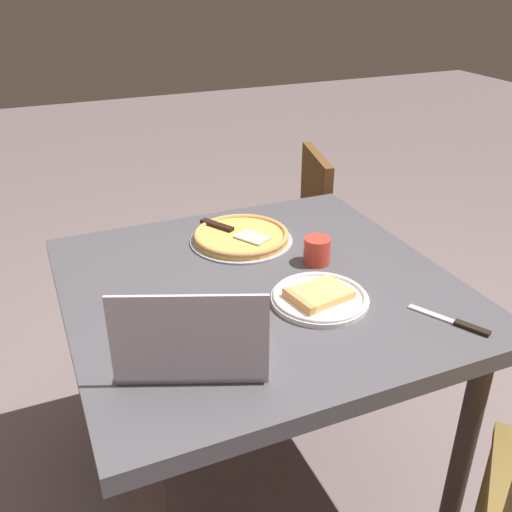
# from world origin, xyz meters

# --- Properties ---
(ground_plane) EXTENTS (12.00, 12.00, 0.00)m
(ground_plane) POSITION_xyz_m (0.00, 0.00, 0.00)
(ground_plane) COLOR slate
(dining_table) EXTENTS (1.01, 1.03, 0.75)m
(dining_table) POSITION_xyz_m (0.00, 0.00, 0.67)
(dining_table) COLOR #4B494E
(dining_table) RESTS_ON ground_plane
(laptop) EXTENTS (0.31, 0.37, 0.22)m
(laptop) POSITION_xyz_m (-0.27, 0.27, 0.79)
(laptop) COLOR silver
(laptop) RESTS_ON dining_table
(pizza_plate) EXTENTS (0.25, 0.25, 0.04)m
(pizza_plate) POSITION_xyz_m (-0.15, -0.10, 0.76)
(pizza_plate) COLOR silver
(pizza_plate) RESTS_ON dining_table
(pizza_tray) EXTENTS (0.32, 0.32, 0.03)m
(pizza_tray) POSITION_xyz_m (0.26, -0.05, 0.76)
(pizza_tray) COLOR #9B9CA6
(pizza_tray) RESTS_ON dining_table
(table_knife) EXTENTS (0.19, 0.11, 0.01)m
(table_knife) POSITION_xyz_m (-0.37, -0.36, 0.75)
(table_knife) COLOR #BAB6C3
(table_knife) RESTS_ON dining_table
(drink_cup) EXTENTS (0.08, 0.08, 0.08)m
(drink_cup) POSITION_xyz_m (0.04, -0.20, 0.79)
(drink_cup) COLOR red
(drink_cup) RESTS_ON dining_table
(chair_near) EXTENTS (0.46, 0.46, 0.83)m
(chair_near) POSITION_xyz_m (0.75, -0.47, 0.49)
(chair_near) COLOR brown
(chair_near) RESTS_ON ground_plane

